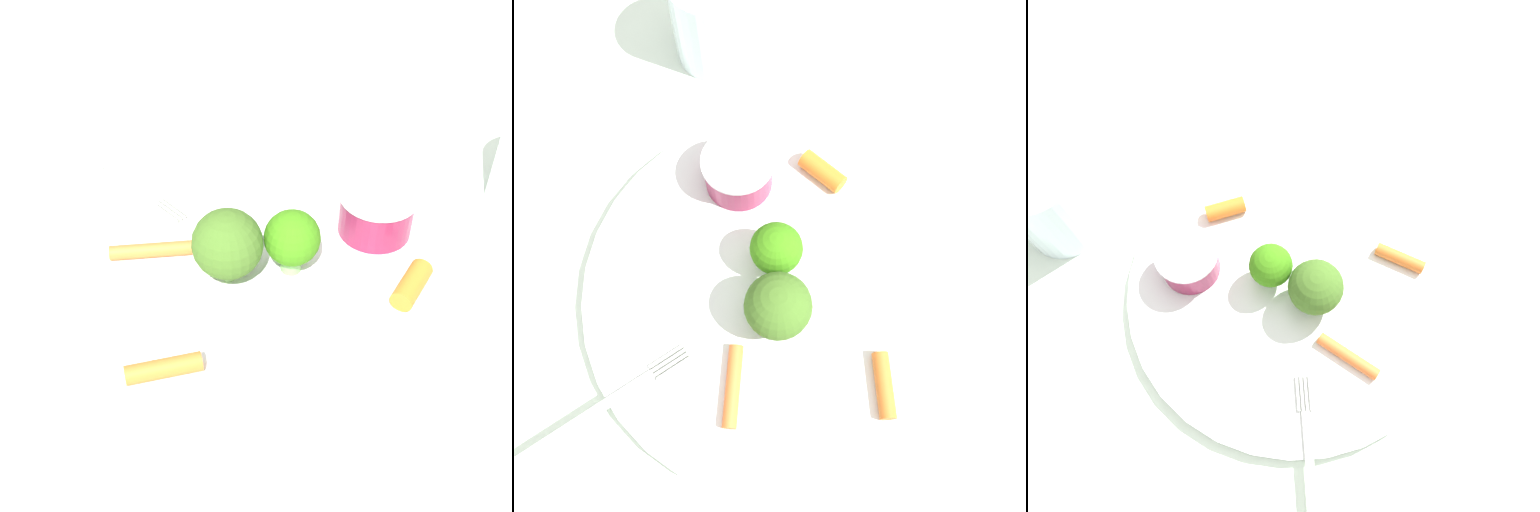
{
  "view_description": "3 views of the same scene",
  "coord_description": "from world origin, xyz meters",
  "views": [
    {
      "loc": [
        -0.32,
        -0.03,
        0.34
      ],
      "look_at": [
        0.01,
        0.01,
        0.02
      ],
      "focal_mm": 48.67,
      "sensor_mm": 36.0,
      "label": 1
    },
    {
      "loc": [
        -0.03,
        0.15,
        0.47
      ],
      "look_at": [
        0.02,
        -0.02,
        0.02
      ],
      "focal_mm": 46.47,
      "sensor_mm": 36.0,
      "label": 2
    },
    {
      "loc": [
        0.12,
        0.11,
        0.42
      ],
      "look_at": [
        -0.0,
        -0.02,
        0.03
      ],
      "focal_mm": 34.41,
      "sensor_mm": 36.0,
      "label": 3
    }
  ],
  "objects": [
    {
      "name": "fork",
      "position": [
        0.11,
        0.14,
        0.01
      ],
      "size": [
        0.13,
        0.16,
        0.0
      ],
      "color": "beige",
      "rests_on": "plate"
    },
    {
      "name": "ground_plane",
      "position": [
        0.0,
        0.0,
        0.0
      ],
      "size": [
        2.4,
        2.4,
        0.0
      ],
      "primitive_type": "plane",
      "color": "white"
    },
    {
      "name": "carrot_stick_0",
      "position": [
        -0.08,
        0.05,
        0.02
      ],
      "size": [
        0.03,
        0.05,
        0.01
      ],
      "primitive_type": "cylinder",
      "rotation": [
        1.57,
        0.0,
        3.51
      ],
      "color": "orange",
      "rests_on": "plate"
    },
    {
      "name": "drinking_glass",
      "position": [
        0.12,
        -0.19,
        0.04
      ],
      "size": [
        0.07,
        0.07,
        0.08
      ],
      "primitive_type": "cylinder",
      "color": "silver",
      "rests_on": "ground_plane"
    },
    {
      "name": "carrot_stick_1",
      "position": [
        0.02,
        0.08,
        0.02
      ],
      "size": [
        0.02,
        0.06,
        0.01
      ],
      "primitive_type": "cylinder",
      "rotation": [
        1.57,
        0.0,
        0.22
      ],
      "color": "orange",
      "rests_on": "plate"
    },
    {
      "name": "broccoli_floret_1",
      "position": [
        -0.0,
        0.02,
        0.04
      ],
      "size": [
        0.05,
        0.05,
        0.05
      ],
      "color": "#84B765",
      "rests_on": "plate"
    },
    {
      "name": "carrot_stick_2",
      "position": [
        -0.0,
        -0.1,
        0.02
      ],
      "size": [
        0.04,
        0.03,
        0.02
      ],
      "primitive_type": "cylinder",
      "rotation": [
        1.57,
        0.0,
        4.29
      ],
      "color": "orange",
      "rests_on": "plate"
    },
    {
      "name": "sauce_cup",
      "position": [
        0.06,
        -0.07,
        0.03
      ],
      "size": [
        0.05,
        0.05,
        0.03
      ],
      "color": "maroon",
      "rests_on": "plate"
    },
    {
      "name": "broccoli_floret_0",
      "position": [
        0.01,
        -0.02,
        0.04
      ],
      "size": [
        0.04,
        0.04,
        0.05
      ],
      "color": "#87C670",
      "rests_on": "plate"
    },
    {
      "name": "plate",
      "position": [
        0.0,
        0.0,
        0.01
      ],
      "size": [
        0.3,
        0.3,
        0.01
      ],
      "primitive_type": "cylinder",
      "color": "white",
      "rests_on": "ground_plane"
    }
  ]
}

